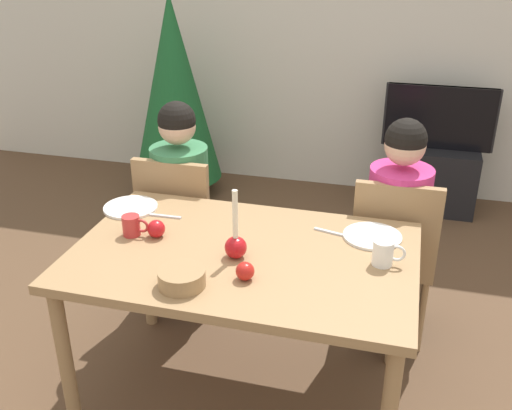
{
  "coord_description": "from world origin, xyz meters",
  "views": [
    {
      "loc": [
        0.59,
        -2.01,
        1.95
      ],
      "look_at": [
        0.0,
        0.2,
        0.87
      ],
      "focal_mm": 41.25,
      "sensor_mm": 36.0,
      "label": 1
    }
  ],
  "objects_px": {
    "chair_right": "(393,250)",
    "tv": "(440,118)",
    "dining_table": "(244,269)",
    "plate_right": "(372,236)",
    "person_left_child": "(182,211)",
    "chair_left": "(180,223)",
    "candle_centerpiece": "(236,243)",
    "apple_near_candle": "(156,229)",
    "mug_left": "(132,226)",
    "tv_stand": "(431,178)",
    "plate_left": "(131,207)",
    "mug_right": "(384,253)",
    "apple_by_left_plate": "(245,271)",
    "bowl_walnuts": "(182,278)",
    "christmas_tree": "(174,89)",
    "person_right_child": "(395,237)"
  },
  "relations": [
    {
      "from": "mug_right",
      "to": "mug_left",
      "type": "bearing_deg",
      "value": -178.42
    },
    {
      "from": "chair_left",
      "to": "mug_left",
      "type": "relative_size",
      "value": 7.53
    },
    {
      "from": "tv_stand",
      "to": "plate_right",
      "type": "bearing_deg",
      "value": -98.68
    },
    {
      "from": "dining_table",
      "to": "plate_right",
      "type": "distance_m",
      "value": 0.57
    },
    {
      "from": "bowl_walnuts",
      "to": "dining_table",
      "type": "bearing_deg",
      "value": 63.67
    },
    {
      "from": "plate_right",
      "to": "apple_near_candle",
      "type": "height_order",
      "value": "apple_near_candle"
    },
    {
      "from": "christmas_tree",
      "to": "apple_near_candle",
      "type": "xyz_separation_m",
      "value": [
        0.75,
        -2.05,
        -0.06
      ]
    },
    {
      "from": "mug_right",
      "to": "tv",
      "type": "bearing_deg",
      "value": 83.62
    },
    {
      "from": "christmas_tree",
      "to": "apple_by_left_plate",
      "type": "bearing_deg",
      "value": -62.02
    },
    {
      "from": "plate_right",
      "to": "christmas_tree",
      "type": "bearing_deg",
      "value": 132.12
    },
    {
      "from": "chair_right",
      "to": "tv",
      "type": "distance_m",
      "value": 1.72
    },
    {
      "from": "christmas_tree",
      "to": "apple_near_candle",
      "type": "relative_size",
      "value": 21.26
    },
    {
      "from": "tv",
      "to": "mug_left",
      "type": "xyz_separation_m",
      "value": [
        -1.31,
        -2.28,
        0.09
      ]
    },
    {
      "from": "mug_left",
      "to": "apple_near_candle",
      "type": "bearing_deg",
      "value": 6.18
    },
    {
      "from": "tv",
      "to": "christmas_tree",
      "type": "distance_m",
      "value": 1.97
    },
    {
      "from": "chair_left",
      "to": "chair_right",
      "type": "relative_size",
      "value": 1.0
    },
    {
      "from": "tv",
      "to": "plate_left",
      "type": "bearing_deg",
      "value": -125.1
    },
    {
      "from": "dining_table",
      "to": "person_left_child",
      "type": "distance_m",
      "value": 0.84
    },
    {
      "from": "mug_left",
      "to": "apple_near_candle",
      "type": "distance_m",
      "value": 0.11
    },
    {
      "from": "plate_left",
      "to": "apple_by_left_plate",
      "type": "height_order",
      "value": "apple_by_left_plate"
    },
    {
      "from": "tv",
      "to": "mug_left",
      "type": "bearing_deg",
      "value": -119.85
    },
    {
      "from": "mug_left",
      "to": "chair_right",
      "type": "bearing_deg",
      "value": 28.41
    },
    {
      "from": "mug_left",
      "to": "chair_left",
      "type": "bearing_deg",
      "value": 92.88
    },
    {
      "from": "chair_right",
      "to": "christmas_tree",
      "type": "relative_size",
      "value": 0.55
    },
    {
      "from": "bowl_walnuts",
      "to": "christmas_tree",
      "type": "bearing_deg",
      "value": 112.74
    },
    {
      "from": "chair_right",
      "to": "apple_near_candle",
      "type": "height_order",
      "value": "chair_right"
    },
    {
      "from": "christmas_tree",
      "to": "apple_by_left_plate",
      "type": "xyz_separation_m",
      "value": [
        1.21,
        -2.28,
        -0.06
      ]
    },
    {
      "from": "plate_left",
      "to": "bowl_walnuts",
      "type": "bearing_deg",
      "value": -49.29
    },
    {
      "from": "chair_right",
      "to": "plate_left",
      "type": "distance_m",
      "value": 1.29
    },
    {
      "from": "tv_stand",
      "to": "mug_left",
      "type": "bearing_deg",
      "value": -119.86
    },
    {
      "from": "bowl_walnuts",
      "to": "plate_right",
      "type": "bearing_deg",
      "value": 40.93
    },
    {
      "from": "apple_near_candle",
      "to": "tv_stand",
      "type": "bearing_deg",
      "value": 62.07
    },
    {
      "from": "dining_table",
      "to": "mug_left",
      "type": "xyz_separation_m",
      "value": [
        -0.5,
        0.02,
        0.13
      ]
    },
    {
      "from": "chair_left",
      "to": "tv",
      "type": "relative_size",
      "value": 1.14
    },
    {
      "from": "apple_by_left_plate",
      "to": "tv_stand",
      "type": "bearing_deg",
      "value": 73.38
    },
    {
      "from": "chair_left",
      "to": "candle_centerpiece",
      "type": "xyz_separation_m",
      "value": [
        0.51,
        -0.66,
        0.3
      ]
    },
    {
      "from": "candle_centerpiece",
      "to": "tv_stand",
      "type": "bearing_deg",
      "value": 70.61
    },
    {
      "from": "person_right_child",
      "to": "apple_by_left_plate",
      "type": "distance_m",
      "value": 1.01
    },
    {
      "from": "apple_near_candle",
      "to": "apple_by_left_plate",
      "type": "distance_m",
      "value": 0.51
    },
    {
      "from": "candle_centerpiece",
      "to": "bowl_walnuts",
      "type": "xyz_separation_m",
      "value": [
        -0.13,
        -0.25,
        -0.03
      ]
    },
    {
      "from": "tv",
      "to": "plate_right",
      "type": "height_order",
      "value": "tv"
    },
    {
      "from": "chair_right",
      "to": "bowl_walnuts",
      "type": "bearing_deg",
      "value": -129.2
    },
    {
      "from": "christmas_tree",
      "to": "mug_right",
      "type": "xyz_separation_m",
      "value": [
        1.7,
        -2.03,
        -0.04
      ]
    },
    {
      "from": "person_left_child",
      "to": "tv_stand",
      "type": "distance_m",
      "value": 2.16
    },
    {
      "from": "plate_left",
      "to": "apple_near_candle",
      "type": "xyz_separation_m",
      "value": [
        0.23,
        -0.23,
        0.03
      ]
    },
    {
      "from": "tv_stand",
      "to": "chair_left",
      "type": "bearing_deg",
      "value": -128.38
    },
    {
      "from": "tv",
      "to": "candle_centerpiece",
      "type": "bearing_deg",
      "value": -109.39
    },
    {
      "from": "dining_table",
      "to": "plate_right",
      "type": "height_order",
      "value": "plate_right"
    },
    {
      "from": "plate_right",
      "to": "person_left_child",
      "type": "bearing_deg",
      "value": 159.76
    },
    {
      "from": "person_right_child",
      "to": "person_left_child",
      "type": "bearing_deg",
      "value": 180.0
    }
  ]
}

